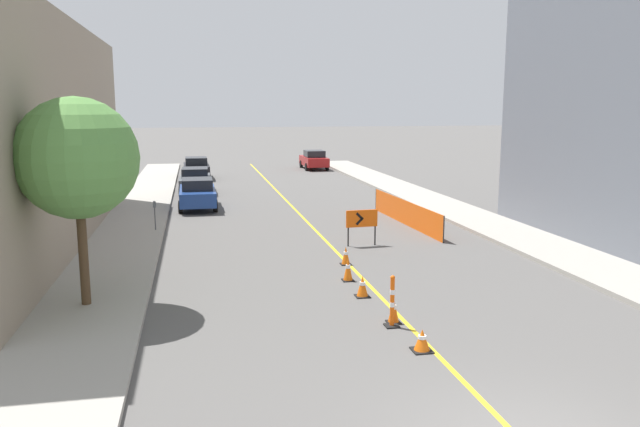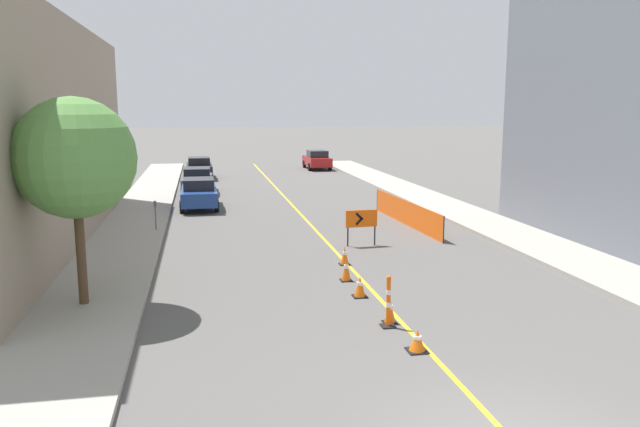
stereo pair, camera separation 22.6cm
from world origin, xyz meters
name	(u,v)px [view 1 (the left image)]	position (x,y,z in m)	size (l,w,h in m)	color
lane_stripe	(291,205)	(0.00, 24.63, 0.00)	(0.12, 49.26, 0.01)	gold
sidewalk_left	(142,208)	(-7.76, 24.63, 0.08)	(2.82, 49.26, 0.16)	#9E998E
sidewalk_right	(427,200)	(7.76, 24.63, 0.08)	(2.82, 49.26, 0.16)	#9E998E
traffic_cone_nearest	(422,340)	(-0.25, 4.06, 0.24)	(0.44, 0.44, 0.50)	black
traffic_cone_second	(394,310)	(-0.30, 5.90, 0.32)	(0.34, 0.34, 0.64)	black
traffic_cone_third	(362,286)	(-0.50, 8.12, 0.30)	(0.40, 0.40, 0.60)	black
traffic_cone_fourth	(348,270)	(-0.50, 9.78, 0.35)	(0.35, 0.35, 0.71)	black
traffic_cone_fifth	(346,256)	(-0.11, 11.70, 0.31)	(0.35, 0.35, 0.62)	black
delineator_post_front	(392,304)	(-0.42, 5.66, 0.56)	(0.34, 0.34, 1.29)	black
arrow_barricade_primary	(362,220)	(1.17, 14.39, 1.00)	(1.25, 0.15, 1.39)	#EF560C
safety_mesh_fence	(405,212)	(4.24, 18.22, 0.54)	(0.40, 8.14, 1.09)	#EF560C
parked_car_curb_near	(198,193)	(-4.92, 24.49, 0.80)	(1.93, 4.31, 1.59)	navy
parked_car_curb_mid	(195,181)	(-5.02, 30.26, 0.80)	(1.94, 4.33, 1.59)	#474C51
parked_car_curb_far	(196,168)	(-4.92, 38.26, 0.80)	(1.94, 4.34, 1.59)	black
parked_car_opposite_side	(314,160)	(4.86, 43.49, 0.80)	(1.93, 4.31, 1.59)	maroon
parking_meter_near_curb	(155,209)	(-6.71, 18.31, 1.03)	(0.12, 0.11, 1.24)	#4C4C51
street_tree_left_near	(77,159)	(-7.91, 8.47, 3.98)	(3.10, 3.10, 5.38)	#4C3823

